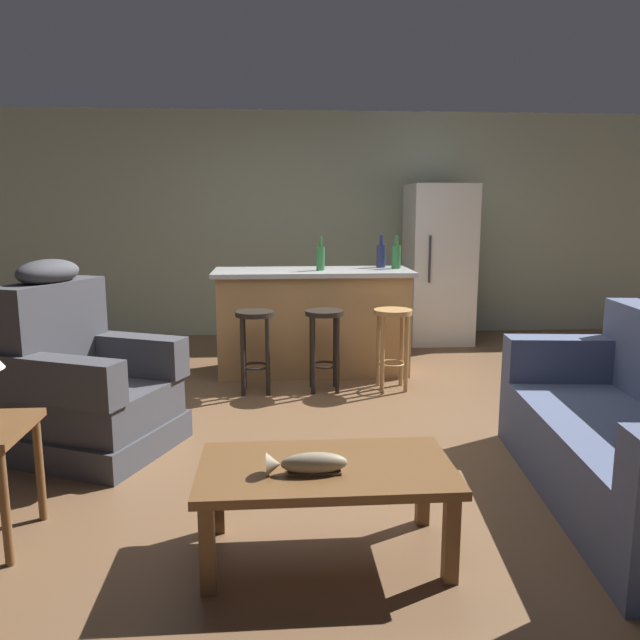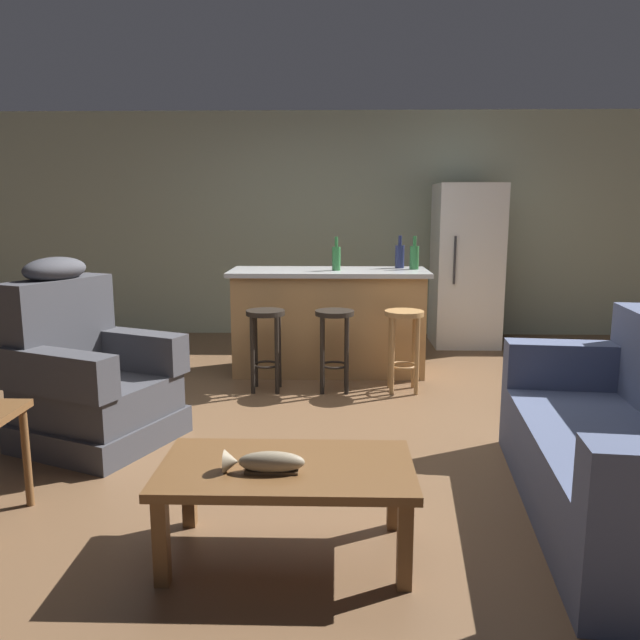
# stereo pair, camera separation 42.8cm
# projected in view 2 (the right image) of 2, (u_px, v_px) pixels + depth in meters

# --- Properties ---
(ground_plane) EXTENTS (12.00, 12.00, 0.00)m
(ground_plane) POSITION_uv_depth(u_px,v_px,m) (326.00, 419.00, 4.51)
(ground_plane) COLOR brown
(back_wall) EXTENTS (12.00, 0.05, 2.60)m
(back_wall) POSITION_uv_depth(u_px,v_px,m) (331.00, 225.00, 7.35)
(back_wall) COLOR #9EA88E
(back_wall) RESTS_ON ground_plane
(coffee_table) EXTENTS (1.10, 0.60, 0.42)m
(coffee_table) POSITION_uv_depth(u_px,v_px,m) (287.00, 477.00, 2.70)
(coffee_table) COLOR brown
(coffee_table) RESTS_ON ground_plane
(fish_figurine) EXTENTS (0.34, 0.10, 0.10)m
(fish_figurine) POSITION_uv_depth(u_px,v_px,m) (264.00, 462.00, 2.61)
(fish_figurine) COLOR #4C3823
(fish_figurine) RESTS_ON coffee_table
(couch) EXTENTS (1.04, 1.98, 0.94)m
(couch) POSITION_uv_depth(u_px,v_px,m) (634.00, 453.00, 3.03)
(couch) COLOR #4C5675
(couch) RESTS_ON ground_plane
(recliner_near_lamp) EXTENTS (1.10, 1.10, 1.20)m
(recliner_near_lamp) POSITION_uv_depth(u_px,v_px,m) (88.00, 378.00, 4.04)
(recliner_near_lamp) COLOR #3D3D42
(recliner_near_lamp) RESTS_ON ground_plane
(kitchen_island) EXTENTS (1.80, 0.70, 0.95)m
(kitchen_island) POSITION_uv_depth(u_px,v_px,m) (329.00, 321.00, 5.76)
(kitchen_island) COLOR #AD7F4C
(kitchen_island) RESTS_ON ground_plane
(bar_stool_left) EXTENTS (0.32, 0.32, 0.68)m
(bar_stool_left) POSITION_uv_depth(u_px,v_px,m) (266.00, 335.00, 5.15)
(bar_stool_left) COLOR black
(bar_stool_left) RESTS_ON ground_plane
(bar_stool_middle) EXTENTS (0.32, 0.32, 0.68)m
(bar_stool_middle) POSITION_uv_depth(u_px,v_px,m) (335.00, 335.00, 5.14)
(bar_stool_middle) COLOR black
(bar_stool_middle) RESTS_ON ground_plane
(bar_stool_right) EXTENTS (0.32, 0.32, 0.68)m
(bar_stool_right) POSITION_uv_depth(u_px,v_px,m) (404.00, 336.00, 5.12)
(bar_stool_right) COLOR #A87A47
(bar_stool_right) RESTS_ON ground_plane
(refrigerator) EXTENTS (0.70, 0.69, 1.76)m
(refrigerator) POSITION_uv_depth(u_px,v_px,m) (466.00, 266.00, 6.83)
(refrigerator) COLOR white
(refrigerator) RESTS_ON ground_plane
(bottle_tall_green) EXTENTS (0.08, 0.08, 0.30)m
(bottle_tall_green) POSITION_uv_depth(u_px,v_px,m) (414.00, 257.00, 5.71)
(bottle_tall_green) COLOR #2D6B38
(bottle_tall_green) RESTS_ON kitchen_island
(bottle_short_amber) EXTENTS (0.09, 0.09, 0.30)m
(bottle_short_amber) POSITION_uv_depth(u_px,v_px,m) (400.00, 256.00, 5.82)
(bottle_short_amber) COLOR #23284C
(bottle_short_amber) RESTS_ON kitchen_island
(bottle_wine_dark) EXTENTS (0.08, 0.08, 0.30)m
(bottle_wine_dark) POSITION_uv_depth(u_px,v_px,m) (336.00, 258.00, 5.60)
(bottle_wine_dark) COLOR #2D6B38
(bottle_wine_dark) RESTS_ON kitchen_island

